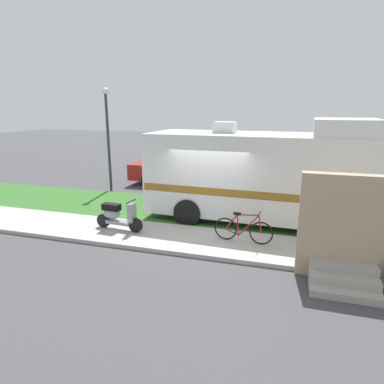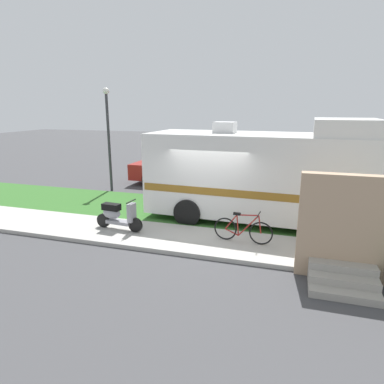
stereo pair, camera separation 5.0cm
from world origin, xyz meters
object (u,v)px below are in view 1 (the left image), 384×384
(bicycle, at_px, (243,229))
(street_lamp_post, at_px, (108,131))
(motorhome_rv, at_px, (258,174))
(scooter, at_px, (117,215))
(pickup_truck_near, at_px, (198,168))
(bottle_green, at_px, (381,258))

(bicycle, relative_size, street_lamp_post, 0.36)
(motorhome_rv, xyz_separation_m, bicycle, (-0.12, -2.26, -1.15))
(motorhome_rv, bearing_deg, bicycle, -93.09)
(scooter, height_order, pickup_truck_near, pickup_truck_near)
(pickup_truck_near, bearing_deg, bottle_green, -46.64)
(scooter, bearing_deg, bottle_green, -1.62)
(pickup_truck_near, height_order, bottle_green, pickup_truck_near)
(scooter, relative_size, street_lamp_post, 0.35)
(scooter, relative_size, bottle_green, 5.81)
(scooter, xyz_separation_m, bottle_green, (7.24, -0.21, -0.34))
(motorhome_rv, bearing_deg, pickup_truck_near, 126.91)
(motorhome_rv, relative_size, bottle_green, 25.99)
(bicycle, height_order, street_lamp_post, street_lamp_post)
(pickup_truck_near, height_order, street_lamp_post, street_lamp_post)
(bicycle, height_order, pickup_truck_near, pickup_truck_near)
(scooter, bearing_deg, pickup_truck_near, 84.37)
(bottle_green, bearing_deg, scooter, 178.38)
(bicycle, relative_size, pickup_truck_near, 0.30)
(pickup_truck_near, xyz_separation_m, bottle_green, (6.58, -6.96, -0.69))
(motorhome_rv, relative_size, bicycle, 4.32)
(scooter, xyz_separation_m, street_lamp_post, (-2.96, 4.75, 2.19))
(motorhome_rv, height_order, scooter, motorhome_rv)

